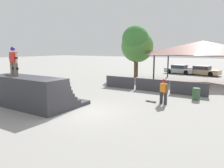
% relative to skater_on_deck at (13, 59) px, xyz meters
% --- Properties ---
extents(ground_plane, '(160.00, 160.00, 0.00)m').
position_rel_skater_on_deck_xyz_m(ground_plane, '(4.28, 1.23, -2.93)').
color(ground_plane, gray).
extents(quarter_pipe_ramp, '(5.56, 3.60, 1.91)m').
position_rel_skater_on_deck_xyz_m(quarter_pipe_ramp, '(0.77, 0.57, -2.11)').
color(quarter_pipe_ramp, '#38383D').
rests_on(quarter_pipe_ramp, ground).
extents(skater_on_deck, '(0.76, 0.27, 1.79)m').
position_rel_skater_on_deck_xyz_m(skater_on_deck, '(0.00, 0.00, 0.00)').
color(skater_on_deck, '#6B6051').
rests_on(skater_on_deck, quarter_pipe_ramp).
extents(skateboard_on_deck, '(0.84, 0.29, 0.09)m').
position_rel_skater_on_deck_xyz_m(skateboard_on_deck, '(-0.59, 0.06, -0.97)').
color(skateboard_on_deck, silver).
rests_on(skateboard_on_deck, quarter_pipe_ramp).
extents(bystander_walking, '(0.64, 0.37, 1.65)m').
position_rel_skater_on_deck_xyz_m(bystander_walking, '(7.59, 5.50, -1.96)').
color(bystander_walking, '#2D2D33').
rests_on(bystander_walking, ground).
extents(skateboard_on_ground, '(0.80, 0.30, 0.09)m').
position_rel_skater_on_deck_xyz_m(skateboard_on_ground, '(6.73, 5.57, -2.88)').
color(skateboard_on_ground, blue).
rests_on(skateboard_on_ground, ground).
extents(barrier_fence, '(9.09, 0.12, 1.05)m').
position_rel_skater_on_deck_xyz_m(barrier_fence, '(5.25, 9.17, -2.41)').
color(barrier_fence, '#3D3D42').
rests_on(barrier_fence, ground).
extents(pavilion_shelter, '(10.30, 5.63, 4.41)m').
position_rel_skater_on_deck_xyz_m(pavilion_shelter, '(7.78, 16.74, 0.70)').
color(pavilion_shelter, '#2D2D33').
rests_on(pavilion_shelter, ground).
extents(tree_beside_pavilion, '(3.33, 3.33, 6.40)m').
position_rel_skater_on_deck_xyz_m(tree_beside_pavilion, '(0.02, 16.59, 1.78)').
color(tree_beside_pavilion, brown).
rests_on(tree_beside_pavilion, ground).
extents(tree_far_back, '(4.03, 4.03, 5.91)m').
position_rel_skater_on_deck_xyz_m(tree_far_back, '(-0.01, 17.20, 0.96)').
color(tree_far_back, brown).
rests_on(tree_far_back, ground).
extents(trash_bin, '(0.52, 0.52, 0.85)m').
position_rel_skater_on_deck_xyz_m(trash_bin, '(9.15, 7.88, -2.51)').
color(trash_bin, '#385B3D').
rests_on(trash_bin, ground).
extents(parked_car_silver, '(4.35, 2.33, 1.27)m').
position_rel_skater_on_deck_xyz_m(parked_car_silver, '(3.65, 23.78, -2.33)').
color(parked_car_silver, '#A8AAAF').
rests_on(parked_car_silver, ground).
extents(parked_car_tan, '(4.67, 2.51, 1.27)m').
position_rel_skater_on_deck_xyz_m(parked_car_tan, '(6.77, 23.60, -2.33)').
color(parked_car_tan, tan).
rests_on(parked_car_tan, ground).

